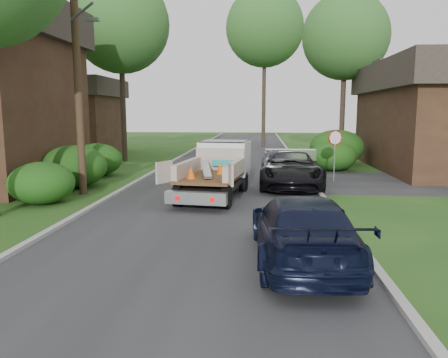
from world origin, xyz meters
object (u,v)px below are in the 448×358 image
house_left_far (69,115)px  flatbed_truck (219,166)px  tree_right_far (345,37)px  tree_center_far (265,28)px  utility_pole (77,63)px  stop_sign (335,145)px  tree_left_far (120,24)px  black_pickup (290,169)px  navy_suv (302,229)px

house_left_far → flatbed_truck: bearing=-50.8°
tree_right_far → tree_center_far: (-5.50, 10.00, 2.50)m
utility_pole → tree_right_far: size_ratio=0.87×
tree_right_far → flatbed_truck: bearing=-117.1°
stop_sign → house_left_far: 22.81m
tree_left_far → black_pickup: (10.53, -9.52, -8.18)m
tree_right_far → black_pickup: bearing=-109.6°
tree_center_far → utility_pole: bearing=-106.6°
stop_sign → utility_pole: size_ratio=0.25×
utility_pole → black_pickup: (8.51, 2.50, -4.37)m
tree_right_far → black_pickup: 15.35m
tree_right_far → tree_center_far: tree_center_far is taller
utility_pole → house_left_far: utility_pole is taller
tree_center_far → black_pickup: size_ratio=2.54×
house_left_far → tree_left_far: bearing=-39.8°
tree_right_far → black_pickup: tree_right_far is taller
flatbed_truck → house_left_far: bearing=136.8°
flatbed_truck → navy_suv: bearing=-64.4°
navy_suv → tree_center_far: bearing=-91.6°
stop_sign → black_pickup: stop_sign is taller
tree_right_far → tree_center_far: 11.68m
tree_left_far → flatbed_truck: size_ratio=2.10×
tree_center_far → stop_sign: bearing=-81.3°
house_left_far → tree_center_far: tree_center_far is taller
black_pickup → stop_sign: bearing=36.4°
navy_suv → stop_sign: bearing=-105.4°
stop_sign → black_pickup: 2.82m
stop_sign → navy_suv: stop_sign is taller
tree_right_far → stop_sign: bearing=-101.8°
tree_center_far → navy_suv: (0.60, -32.50, -10.23)m
stop_sign → navy_suv: (-2.60, -11.50, -1.03)m
stop_sign → tree_right_far: size_ratio=0.22×
stop_sign → tree_left_far: 16.65m
stop_sign → tree_right_far: 13.08m
utility_pole → tree_left_far: (-2.02, 12.02, 3.81)m
tree_right_far → black_pickup: size_ratio=2.00×
navy_suv → tree_right_far: bearing=-104.9°
utility_pole → black_pickup: size_ratio=1.74×
tree_right_far → navy_suv: (-4.90, -22.50, -7.73)m
flatbed_truck → black_pickup: 3.66m
tree_right_far → navy_suv: 24.29m
house_left_far → tree_left_far: 9.81m
tree_center_far → black_pickup: tree_center_far is taller
black_pickup → navy_suv: bearing=-91.1°
utility_pole → tree_left_far: size_ratio=0.82×
stop_sign → house_left_far: bearing=145.2°
utility_pole → black_pickup: bearing=16.4°
house_left_far → flatbed_truck: (13.53, -16.58, -1.91)m
house_left_far → navy_suv: bearing=-56.7°
tree_center_far → flatbed_truck: (-1.97, -24.58, -9.84)m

